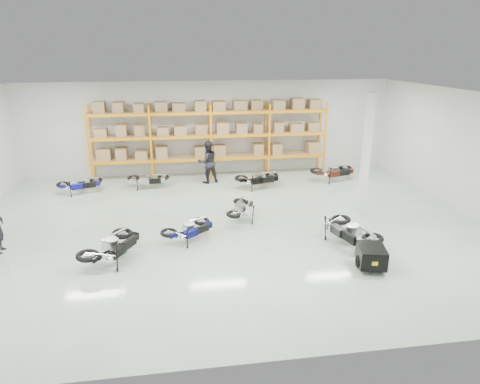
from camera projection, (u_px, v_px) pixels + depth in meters
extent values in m
plane|color=silver|center=(227.00, 226.00, 15.08)|extent=(18.00, 18.00, 0.00)
plane|color=white|center=(225.00, 96.00, 13.65)|extent=(18.00, 18.00, 0.00)
plane|color=silver|center=(209.00, 128.00, 20.93)|extent=(18.00, 0.00, 18.00)
plane|color=silver|center=(271.00, 261.00, 7.80)|extent=(18.00, 0.00, 18.00)
plane|color=silver|center=(470.00, 155.00, 15.64)|extent=(0.00, 14.00, 14.00)
cube|color=orange|center=(88.00, 146.00, 19.36)|extent=(0.08, 0.08, 3.50)
cube|color=orange|center=(92.00, 142.00, 20.21)|extent=(0.08, 0.08, 3.50)
cube|color=orange|center=(151.00, 144.00, 19.76)|extent=(0.08, 0.08, 3.50)
cube|color=orange|center=(152.00, 140.00, 20.60)|extent=(0.08, 0.08, 3.50)
cube|color=orange|center=(211.00, 142.00, 20.15)|extent=(0.08, 0.08, 3.50)
cube|color=orange|center=(210.00, 138.00, 21.00)|extent=(0.08, 0.08, 3.50)
cube|color=orange|center=(269.00, 140.00, 20.55)|extent=(0.08, 0.08, 3.50)
cube|color=orange|center=(265.00, 137.00, 21.39)|extent=(0.08, 0.08, 3.50)
cube|color=orange|center=(325.00, 139.00, 20.94)|extent=(0.08, 0.08, 3.50)
cube|color=orange|center=(319.00, 135.00, 21.79)|extent=(0.08, 0.08, 3.50)
cube|color=orange|center=(121.00, 163.00, 19.83)|extent=(2.70, 0.08, 0.12)
cube|color=orange|center=(123.00, 158.00, 20.68)|extent=(2.70, 0.08, 0.12)
cube|color=#A48555|center=(122.00, 159.00, 20.23)|extent=(2.68, 0.88, 0.02)
cube|color=#A48555|center=(122.00, 154.00, 20.16)|extent=(2.40, 0.70, 0.44)
cube|color=orange|center=(182.00, 161.00, 20.23)|extent=(2.70, 0.08, 0.12)
cube|color=orange|center=(182.00, 156.00, 21.07)|extent=(2.70, 0.08, 0.12)
cube|color=#A48555|center=(182.00, 157.00, 20.63)|extent=(2.68, 0.88, 0.02)
cube|color=#A48555|center=(182.00, 152.00, 20.55)|extent=(2.40, 0.70, 0.44)
cube|color=orange|center=(240.00, 159.00, 20.62)|extent=(2.70, 0.08, 0.12)
cube|color=orange|center=(238.00, 154.00, 21.46)|extent=(2.70, 0.08, 0.12)
cube|color=#A48555|center=(239.00, 155.00, 21.02)|extent=(2.68, 0.88, 0.02)
cube|color=#A48555|center=(239.00, 150.00, 20.95)|extent=(2.40, 0.70, 0.44)
cube|color=orange|center=(297.00, 157.00, 21.02)|extent=(2.70, 0.08, 0.12)
cube|color=orange|center=(292.00, 152.00, 21.86)|extent=(2.70, 0.08, 0.12)
cube|color=#A48555|center=(294.00, 153.00, 21.41)|extent=(2.68, 0.88, 0.02)
cube|color=#A48555|center=(294.00, 149.00, 21.34)|extent=(2.40, 0.70, 0.44)
cube|color=orange|center=(119.00, 140.00, 19.48)|extent=(2.70, 0.08, 0.12)
cube|color=orange|center=(121.00, 136.00, 20.33)|extent=(2.70, 0.08, 0.12)
cube|color=#A48555|center=(120.00, 136.00, 19.88)|extent=(2.68, 0.88, 0.02)
cube|color=#A48555|center=(120.00, 131.00, 19.81)|extent=(2.40, 0.70, 0.44)
cube|color=orange|center=(181.00, 138.00, 19.88)|extent=(2.70, 0.08, 0.12)
cube|color=orange|center=(181.00, 134.00, 20.72)|extent=(2.70, 0.08, 0.12)
cube|color=#A48555|center=(181.00, 134.00, 20.28)|extent=(2.68, 0.88, 0.02)
cube|color=#A48555|center=(181.00, 130.00, 20.20)|extent=(2.40, 0.70, 0.44)
cube|color=orange|center=(240.00, 136.00, 20.27)|extent=(2.70, 0.08, 0.12)
cube|color=orange|center=(238.00, 133.00, 21.12)|extent=(2.70, 0.08, 0.12)
cube|color=#A48555|center=(239.00, 133.00, 20.67)|extent=(2.68, 0.88, 0.02)
cube|color=#A48555|center=(239.00, 128.00, 20.60)|extent=(2.40, 0.70, 0.44)
cube|color=orange|center=(298.00, 134.00, 20.67)|extent=(2.70, 0.08, 0.12)
cube|color=orange|center=(293.00, 131.00, 21.51)|extent=(2.70, 0.08, 0.12)
cube|color=#A48555|center=(295.00, 131.00, 21.07)|extent=(2.68, 0.88, 0.02)
cube|color=#A48555|center=(295.00, 127.00, 20.99)|extent=(2.40, 0.70, 0.44)
cube|color=orange|center=(117.00, 115.00, 19.13)|extent=(2.70, 0.08, 0.12)
cube|color=orange|center=(119.00, 113.00, 19.98)|extent=(2.70, 0.08, 0.12)
cube|color=#A48555|center=(118.00, 112.00, 19.53)|extent=(2.68, 0.88, 0.02)
cube|color=#A48555|center=(118.00, 107.00, 19.46)|extent=(2.40, 0.70, 0.44)
cube|color=orange|center=(180.00, 114.00, 19.53)|extent=(2.70, 0.08, 0.12)
cube|color=orange|center=(180.00, 111.00, 20.37)|extent=(2.70, 0.08, 0.12)
cube|color=#A48555|center=(180.00, 111.00, 19.93)|extent=(2.68, 0.88, 0.02)
cube|color=#A48555|center=(180.00, 106.00, 19.85)|extent=(2.40, 0.70, 0.44)
cube|color=orange|center=(240.00, 113.00, 19.92)|extent=(2.70, 0.08, 0.12)
cube|color=orange|center=(238.00, 110.00, 20.77)|extent=(2.70, 0.08, 0.12)
cube|color=#A48555|center=(239.00, 110.00, 20.32)|extent=(2.68, 0.88, 0.02)
cube|color=#A48555|center=(239.00, 105.00, 20.25)|extent=(2.40, 0.70, 0.44)
cube|color=orange|center=(299.00, 112.00, 20.32)|extent=(2.70, 0.08, 0.12)
cube|color=orange|center=(294.00, 109.00, 21.16)|extent=(2.70, 0.08, 0.12)
cube|color=#A48555|center=(296.00, 109.00, 20.72)|extent=(2.68, 0.88, 0.02)
cube|color=#A48555|center=(296.00, 104.00, 20.64)|extent=(2.40, 0.70, 0.44)
cube|color=white|center=(366.00, 155.00, 15.57)|extent=(0.25, 0.25, 4.50)
cube|color=black|center=(371.00, 256.00, 12.03)|extent=(0.92, 1.06, 0.53)
cube|color=yellow|center=(379.00, 264.00, 11.60)|extent=(0.16, 0.05, 0.11)
torus|color=black|center=(358.00, 263.00, 12.04)|extent=(0.08, 0.37, 0.37)
torus|color=black|center=(383.00, 261.00, 12.15)|extent=(0.08, 0.37, 0.37)
cylinder|color=black|center=(362.00, 245.00, 12.61)|extent=(0.24, 0.86, 0.04)
imported|color=black|center=(208.00, 162.00, 19.66)|extent=(1.11, 0.96, 1.97)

